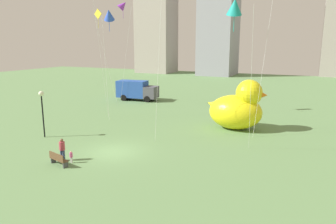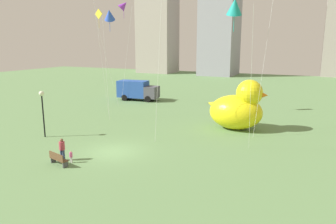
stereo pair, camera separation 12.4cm
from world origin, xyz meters
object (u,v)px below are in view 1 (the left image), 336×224
object	(u,v)px
kite_teal	(235,7)
kite_yellow	(99,18)
giant_inflatable_duck	(238,108)
kite_purple	(123,5)
lamppost	(42,102)
box_truck	(137,90)
person_child	(71,156)
park_bench	(58,159)
person_adult	(62,149)
kite_blue	(109,15)

from	to	relation	value
kite_teal	kite_yellow	bearing A→B (deg)	151.26
giant_inflatable_duck	kite_purple	distance (m)	21.96
giant_inflatable_duck	lamppost	distance (m)	17.99
kite_teal	kite_purple	xyz separation A→B (m)	(-18.39, 14.40, 2.42)
giant_inflatable_duck	box_truck	xyz separation A→B (m)	(-17.02, 9.83, -0.63)
person_child	park_bench	bearing A→B (deg)	-124.23
park_bench	giant_inflatable_duck	world-z (taller)	giant_inflatable_duck
person_adult	kite_yellow	bearing A→B (deg)	118.19
lamppost	kite_teal	world-z (taller)	kite_teal
kite_purple	kite_blue	bearing A→B (deg)	-66.28
kite_blue	giant_inflatable_duck	bearing A→B (deg)	5.72
kite_purple	person_adult	bearing A→B (deg)	-69.11
person_adult	person_child	world-z (taller)	person_adult
giant_inflatable_duck	kite_yellow	distance (m)	21.30
person_adult	kite_yellow	size ratio (longest dim) A/B	0.13
person_adult	kite_blue	bearing A→B (deg)	108.81
person_child	kite_blue	xyz separation A→B (m)	(-5.10, 12.50, 10.61)
box_truck	kite_purple	bearing A→B (deg)	-100.61
box_truck	kite_teal	world-z (taller)	kite_teal
kite_blue	kite_purple	size ratio (longest dim) A/B	0.85
lamppost	kite_purple	distance (m)	20.24
person_adult	lamppost	world-z (taller)	lamppost
lamppost	kite_teal	bearing A→B (deg)	10.82
kite_teal	person_adult	bearing A→B (deg)	-146.38
giant_inflatable_duck	lamppost	bearing A→B (deg)	-146.38
box_truck	lamppost	bearing A→B (deg)	-84.06
kite_teal	person_child	bearing A→B (deg)	-143.54
person_child	kite_blue	world-z (taller)	kite_blue
park_bench	kite_yellow	world-z (taller)	kite_yellow
person_child	kite_blue	distance (m)	17.17
park_bench	giant_inflatable_duck	distance (m)	17.20
person_child	lamppost	bearing A→B (deg)	148.92
person_child	box_truck	size ratio (longest dim) A/B	0.14
kite_yellow	kite_purple	size ratio (longest dim) A/B	0.89
box_truck	kite_blue	distance (m)	15.17
kite_teal	kite_blue	bearing A→B (deg)	159.05
lamppost	kite_purple	xyz separation A→B (m)	(-2.50, 17.44, 9.96)
giant_inflatable_duck	box_truck	world-z (taller)	giant_inflatable_duck
person_adult	kite_blue	xyz separation A→B (m)	(-4.22, 12.39, 10.19)
park_bench	lamppost	world-z (taller)	lamppost
park_bench	person_child	distance (m)	0.89
giant_inflatable_duck	kite_purple	xyz separation A→B (m)	(-17.45, 7.49, 11.03)
person_child	giant_inflatable_duck	bearing A→B (deg)	58.57
box_truck	giant_inflatable_duck	bearing A→B (deg)	-30.02
park_bench	kite_teal	world-z (taller)	kite_teal
kite_teal	kite_purple	distance (m)	23.48
box_truck	kite_yellow	xyz separation A→B (m)	(-1.80, -5.91, 9.81)
kite_yellow	box_truck	bearing A→B (deg)	73.05
person_adult	park_bench	bearing A→B (deg)	-65.86
kite_blue	kite_purple	bearing A→B (deg)	113.72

